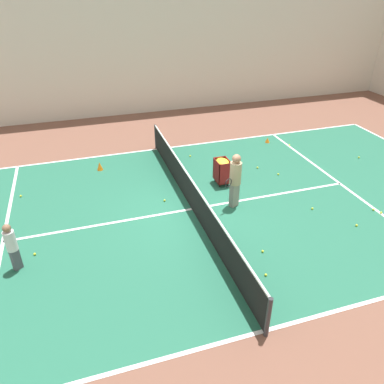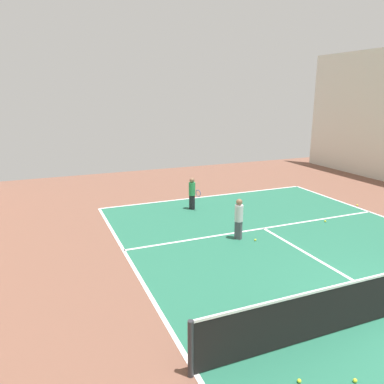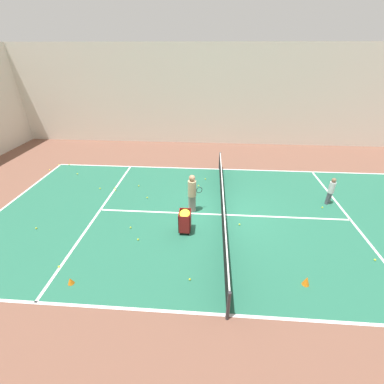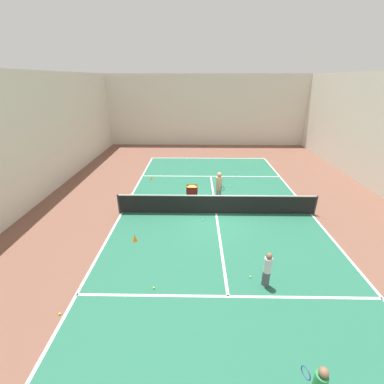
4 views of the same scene
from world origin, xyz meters
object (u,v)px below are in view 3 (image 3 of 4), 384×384
at_px(coach_at_net, 192,191).
at_px(ball_cart, 185,218).
at_px(child_midcourt, 331,189).
at_px(training_cone_1, 71,281).
at_px(tennis_net, 222,204).
at_px(training_cone_0, 306,281).

distance_m(coach_at_net, ball_cart, 1.55).
distance_m(child_midcourt, training_cone_1, 11.28).
bearing_deg(ball_cart, training_cone_1, 131.12).
bearing_deg(ball_cart, coach_at_net, -6.83).
height_order(ball_cart, training_cone_1, ball_cart).
distance_m(tennis_net, training_cone_1, 6.39).
bearing_deg(child_midcourt, training_cone_0, 28.13).
height_order(child_midcourt, training_cone_1, child_midcourt).
relative_size(training_cone_0, training_cone_1, 1.40).
distance_m(tennis_net, child_midcourt, 5.19).
bearing_deg(coach_at_net, child_midcourt, -14.56).
relative_size(coach_at_net, ball_cart, 1.92).
bearing_deg(training_cone_1, ball_cart, -48.88).
bearing_deg(tennis_net, training_cone_1, 130.86).
xyz_separation_m(tennis_net, training_cone_0, (-3.68, -2.50, -0.38)).
distance_m(child_midcourt, training_cone_0, 5.62).
height_order(tennis_net, ball_cart, tennis_net).
distance_m(tennis_net, ball_cart, 1.98).
height_order(coach_at_net, ball_cart, coach_at_net).
bearing_deg(child_midcourt, ball_cart, -13.44).
distance_m(training_cone_0, training_cone_1, 7.34).
bearing_deg(training_cone_1, training_cone_0, -86.16).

